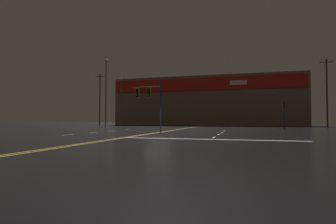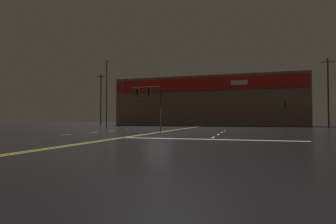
% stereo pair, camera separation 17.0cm
% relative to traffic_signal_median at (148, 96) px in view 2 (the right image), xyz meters
% --- Properties ---
extents(ground_plane, '(200.00, 200.00, 0.00)m').
position_rel_traffic_signal_median_xyz_m(ground_plane, '(1.64, -1.81, -3.56)').
color(ground_plane, black).
extents(road_markings, '(16.86, 60.00, 0.01)m').
position_rel_traffic_signal_median_xyz_m(road_markings, '(2.87, -3.38, -3.55)').
color(road_markings, gold).
rests_on(road_markings, ground).
extents(traffic_signal_median, '(3.20, 0.36, 4.73)m').
position_rel_traffic_signal_median_xyz_m(traffic_signal_median, '(0.00, 0.00, 0.00)').
color(traffic_signal_median, '#38383D').
rests_on(traffic_signal_median, ground).
extents(traffic_signal_corner_northeast, '(0.42, 0.36, 3.58)m').
position_rel_traffic_signal_median_xyz_m(traffic_signal_corner_northeast, '(14.25, 10.83, -0.93)').
color(traffic_signal_corner_northeast, '#38383D').
rests_on(traffic_signal_corner_northeast, ground).
extents(streetlight_near_left, '(0.56, 0.56, 9.33)m').
position_rel_traffic_signal_median_xyz_m(streetlight_near_left, '(-13.21, 21.03, 2.41)').
color(streetlight_near_left, '#59595E').
rests_on(streetlight_near_left, ground).
extents(streetlight_median_approach, '(0.56, 0.56, 11.43)m').
position_rel_traffic_signal_median_xyz_m(streetlight_median_approach, '(-12.72, 14.26, 3.55)').
color(streetlight_median_approach, '#59595E').
rests_on(streetlight_median_approach, ground).
extents(building_backdrop, '(39.24, 10.23, 10.25)m').
position_rel_traffic_signal_median_xyz_m(building_backdrop, '(1.64, 32.84, 1.59)').
color(building_backdrop, '#7A6651').
rests_on(building_backdrop, ground).
extents(utility_pole_row, '(47.08, 0.26, 11.99)m').
position_rel_traffic_signal_median_xyz_m(utility_pole_row, '(1.61, 26.97, 2.52)').
color(utility_pole_row, '#4C3828').
rests_on(utility_pole_row, ground).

